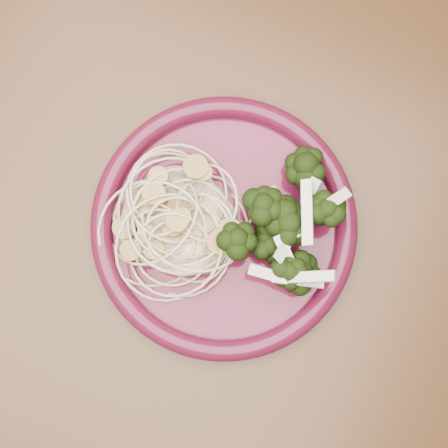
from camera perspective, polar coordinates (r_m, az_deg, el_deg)
The scene contains 6 objects.
dining_table at distance 0.68m, azimuth -3.27°, elevation 1.14°, with size 1.20×0.80×0.75m.
dinner_plate at distance 0.57m, azimuth 0.00°, elevation -0.16°, with size 0.31×0.31×0.02m.
spaghetti_pile at distance 0.56m, azimuth -4.14°, elevation 0.22°, with size 0.11×0.10×0.02m, color #C7B38C.
scallop_cluster at distance 0.53m, azimuth -4.37°, elevation 0.69°, with size 0.11×0.11×0.04m, color #A9843C, non-canonical shape.
broccoli_pile at distance 0.55m, azimuth 5.16°, elevation -0.19°, with size 0.08×0.13×0.05m, color black.
onion_garnish at distance 0.52m, azimuth 5.45°, elevation 0.24°, with size 0.06×0.09×0.05m, color beige, non-canonical shape.
Camera 1 is at (0.08, -0.08, 1.32)m, focal length 50.00 mm.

